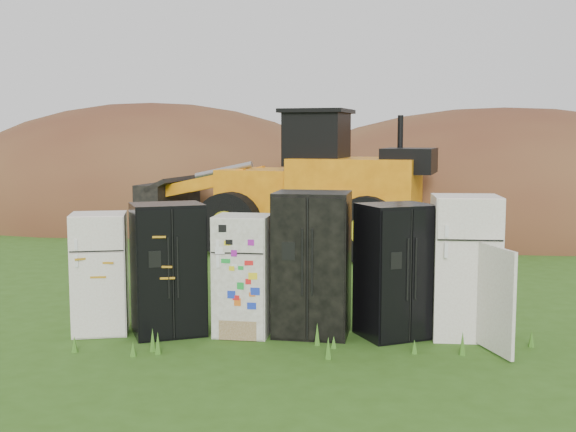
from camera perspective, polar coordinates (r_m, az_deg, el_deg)
name	(u,v)px	position (r m, az deg, el deg)	size (l,w,h in m)	color
ground	(288,334)	(9.78, -0.02, -9.30)	(120.00, 120.00, 0.00)	#2E5216
fridge_leftmost	(100,273)	(10.02, -14.65, -4.38)	(0.71, 0.68, 1.61)	white
fridge_black_side	(168,269)	(9.74, -9.46, -4.16)	(0.91, 0.72, 1.75)	black
fridge_sticker	(243,275)	(9.62, -3.56, -4.68)	(0.71, 0.66, 1.60)	white
fridge_dark_mid	(312,264)	(9.58, 1.91, -3.78)	(0.97, 0.79, 1.91)	black
fridge_black_right	(395,271)	(9.59, 8.48, -4.29)	(0.88, 0.73, 1.76)	black
fridge_open_door	(465,267)	(9.75, 13.79, -3.90)	(0.85, 0.78, 1.87)	white
wheel_loader	(282,181)	(16.47, -0.44, 2.81)	(6.65, 2.70, 3.22)	orange
dirt_mound_right	(501,224)	(22.36, 16.46, -0.63)	(15.46, 11.33, 6.89)	#4F2619
dirt_mound_left	(154,215)	(24.21, -10.56, 0.05)	(14.41, 10.81, 7.36)	#4F2619
dirt_mound_back	(303,204)	(27.82, 1.21, 0.98)	(17.39, 11.59, 5.79)	#4F2619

